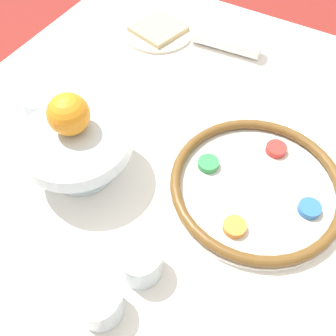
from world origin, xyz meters
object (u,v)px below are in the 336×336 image
cup_near (141,262)px  cup_mid (99,303)px  fruit_stand (76,145)px  orange_fruit (69,114)px  bread_plate (158,30)px  cup_far (40,107)px  napkin_roll (227,41)px  seder_plate (257,186)px

cup_near → cup_mid: (0.02, 0.09, 0.00)m
fruit_stand → orange_fruit: bearing=-45.1°
bread_plate → orange_fruit: bearing=101.9°
bread_plate → cup_far: cup_far is taller
orange_fruit → cup_mid: bearing=133.3°
napkin_roll → cup_far: bearing=59.6°
cup_near → bread_plate: bearing=-61.5°
bread_plate → napkin_roll: size_ratio=1.05×
seder_plate → cup_mid: 0.36m
bread_plate → cup_near: 0.67m
fruit_stand → cup_near: fruit_stand is taller
orange_fruit → seder_plate: bearing=-160.6°
seder_plate → cup_far: 0.49m
cup_mid → napkin_roll: bearing=-80.9°
seder_plate → bread_plate: seder_plate is taller
seder_plate → napkin_roll: bearing=-57.6°
orange_fruit → napkin_roll: size_ratio=0.42×
napkin_roll → cup_far: size_ratio=2.54×
orange_fruit → cup_mid: 0.32m
fruit_stand → cup_mid: bearing=133.2°
orange_fruit → cup_far: (0.16, -0.06, -0.11)m
cup_far → cup_near: bearing=153.3°
bread_plate → napkin_roll: napkin_roll is taller
fruit_stand → napkin_roll: (-0.08, -0.50, -0.06)m
cup_far → cup_mid: bearing=142.4°
cup_near → cup_far: size_ratio=1.00×
orange_fruit → cup_far: bearing=-21.4°
bread_plate → seder_plate: bearing=140.9°
bread_plate → fruit_stand: bearing=103.0°
fruit_stand → orange_fruit: size_ratio=2.72×
cup_mid → cup_far: (0.36, -0.28, 0.00)m
cup_near → seder_plate: bearing=-113.0°
orange_fruit → cup_far: orange_fruit is taller
fruit_stand → bread_plate: 0.49m
seder_plate → orange_fruit: (0.33, 0.12, 0.13)m
seder_plate → napkin_roll: (0.24, -0.37, 0.01)m
cup_near → cup_mid: size_ratio=1.00×
cup_near → cup_mid: 0.09m
cup_near → cup_mid: same height
orange_fruit → napkin_roll: (-0.09, -0.49, -0.12)m
cup_near → napkin_roll: bearing=-78.0°
orange_fruit → cup_near: orange_fruit is taller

